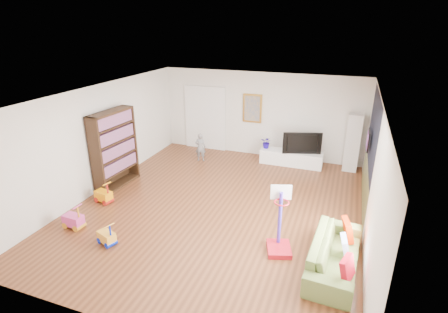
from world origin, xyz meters
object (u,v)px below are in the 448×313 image
(bookshelf, at_px, (115,149))
(media_console, at_px, (291,158))
(sofa, at_px, (335,254))
(basketball_hoop, at_px, (281,221))

(bookshelf, bearing_deg, media_console, 39.96)
(sofa, relative_size, basketball_hoop, 1.51)
(basketball_hoop, bearing_deg, media_console, 79.28)
(bookshelf, xyz_separation_m, sofa, (5.71, -1.52, -0.73))
(sofa, bearing_deg, basketball_hoop, 86.25)
(bookshelf, relative_size, sofa, 1.02)
(basketball_hoop, bearing_deg, sofa, -25.32)
(sofa, distance_m, basketball_hoop, 1.10)
(media_console, height_order, bookshelf, bookshelf)
(bookshelf, distance_m, basketball_hoop, 4.90)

